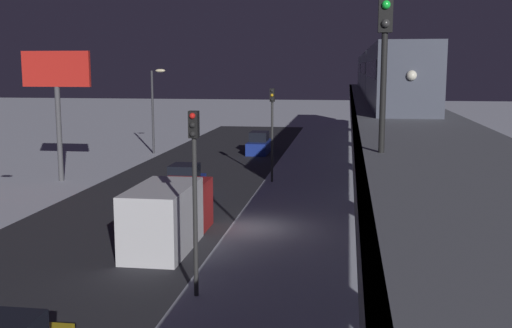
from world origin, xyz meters
TOP-DOWN VIEW (x-y plane):
  - ground_plane at (0.00, 0.00)m, footprint 240.00×240.00m
  - avenue_asphalt at (6.42, 0.00)m, footprint 11.00×103.82m
  - elevated_railway at (-7.33, 0.00)m, footprint 5.00×103.82m
  - subway_train at (-7.42, -25.74)m, footprint 2.94×55.47m
  - rail_signal at (-5.63, 12.97)m, footprint 0.36×0.41m
  - sedan_blue at (5.02, -6.84)m, footprint 1.91×4.16m
  - sedan_blue_2 at (3.22, -26.67)m, footprint 1.80×4.72m
  - box_truck at (3.02, 3.32)m, footprint 2.40×7.40m
  - traffic_light_near at (0.32, 9.40)m, footprint 0.32×0.44m
  - traffic_light_mid at (0.32, -12.48)m, footprint 0.32×0.44m
  - commercial_billboard at (14.86, -10.73)m, footprint 4.80×0.36m
  - street_lamp_far at (12.49, -25.00)m, footprint 1.35×0.44m

SIDE VIEW (x-z plane):
  - ground_plane at x=0.00m, z-range 0.00..0.00m
  - avenue_asphalt at x=6.42m, z-range 0.00..0.01m
  - sedan_blue at x=5.02m, z-range -0.20..1.77m
  - sedan_blue_2 at x=3.22m, z-range -0.19..1.78m
  - box_truck at x=3.02m, z-range -0.05..2.75m
  - traffic_light_near at x=0.32m, z-range 1.00..7.40m
  - traffic_light_mid at x=0.32m, z-range 1.00..7.40m
  - street_lamp_far at x=12.49m, z-range 0.99..8.64m
  - elevated_railway at x=-7.33m, z-range 2.04..7.65m
  - commercial_billboard at x=14.86m, z-range 2.38..11.28m
  - subway_train at x=-7.42m, z-range 5.69..9.09m
  - rail_signal at x=-5.63m, z-range 6.34..10.34m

